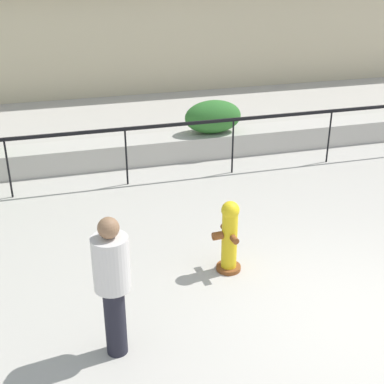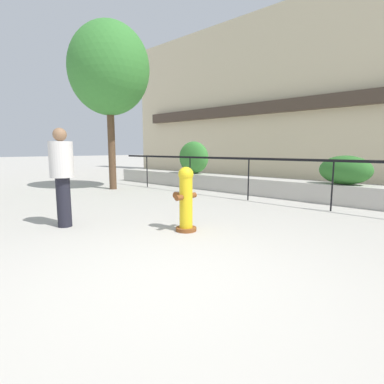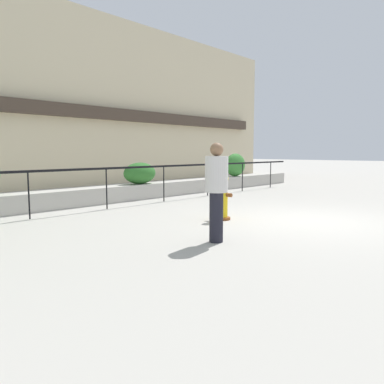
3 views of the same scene
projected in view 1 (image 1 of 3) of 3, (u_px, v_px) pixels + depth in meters
name	position (u px, v px, depth m)	size (l,w,h in m)	color
ground_plane	(365.00, 320.00, 6.64)	(120.00, 120.00, 0.00)	#B2ADA3
planter_wall_low	(215.00, 143.00, 11.76)	(18.00, 0.70, 0.50)	#B7B2A8
fence_railing_segment	(233.00, 125.00, 10.48)	(15.00, 0.05, 1.15)	black
hedge_bush_1	(213.00, 117.00, 11.49)	(1.25, 0.70, 0.72)	#2D6B28
fire_hydrant	(229.00, 236.00, 7.44)	(0.44, 0.48, 1.08)	brown
pedestrian	(112.00, 279.00, 5.72)	(0.54, 0.54, 1.73)	black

